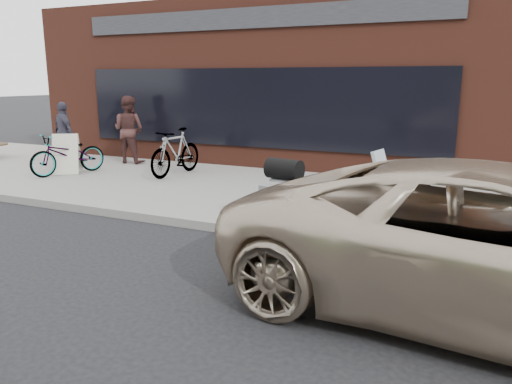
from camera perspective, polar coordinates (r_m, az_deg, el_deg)
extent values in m
plane|color=black|center=(5.11, -25.36, -16.85)|extent=(120.00, 120.00, 0.00)
cube|color=gray|center=(10.64, 4.50, -0.01)|extent=(44.00, 6.00, 0.15)
cube|color=#5A291D|center=(17.64, 6.49, 12.14)|extent=(14.00, 10.00, 4.50)
cube|color=black|center=(12.99, -0.70, 9.59)|extent=(10.00, 0.08, 2.00)
cube|color=#26262B|center=(13.05, -0.73, 19.28)|extent=(10.00, 0.08, 0.50)
torus|color=black|center=(7.61, 2.96, -2.91)|extent=(0.76, 0.27, 0.75)
torus|color=black|center=(6.88, 14.74, -5.04)|extent=(0.76, 0.27, 0.75)
cube|color=#B7B7BC|center=(7.20, 8.18, -3.10)|extent=(0.67, 0.45, 0.42)
cube|color=black|center=(6.94, 10.73, 0.01)|extent=(0.62, 0.46, 0.29)
cube|color=black|center=(7.20, 6.72, 0.42)|extent=(0.66, 0.43, 0.13)
cube|color=black|center=(7.41, 4.08, 0.13)|extent=(0.38, 0.31, 0.16)
cube|color=black|center=(6.78, 13.32, 0.84)|extent=(0.25, 0.30, 0.25)
cube|color=silver|center=(6.70, 14.06, 3.09)|extent=(0.22, 0.36, 0.37)
cylinder|color=black|center=(6.80, 12.75, 1.57)|extent=(0.19, 0.77, 0.03)
cube|color=#B7B7BC|center=(7.45, 3.23, 1.43)|extent=(0.37, 0.39, 0.03)
cube|color=slate|center=(7.25, 2.25, -1.05)|extent=(0.50, 0.29, 0.45)
cylinder|color=black|center=(7.42, 3.24, 2.61)|extent=(0.59, 0.41, 0.31)
cylinder|color=#B7B7BC|center=(7.58, 5.82, -2.84)|extent=(0.62, 0.21, 0.21)
imported|color=beige|center=(5.59, 26.72, -5.55)|extent=(5.96, 3.20, 1.59)
imported|color=gray|center=(12.97, -20.67, 4.06)|extent=(1.24, 1.98, 0.98)
imported|color=gray|center=(12.18, -9.16, 4.54)|extent=(0.65, 1.90, 1.12)
cube|color=beige|center=(13.00, -20.96, 4.04)|extent=(0.67, 0.58, 0.97)
cube|color=beige|center=(13.25, -20.70, 4.21)|extent=(0.67, 0.58, 0.97)
imported|color=#442724|center=(14.22, -14.34, 6.91)|extent=(0.95, 0.77, 1.83)
imported|color=#413F51|center=(15.08, -21.09, 6.44)|extent=(1.05, 0.74, 1.66)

